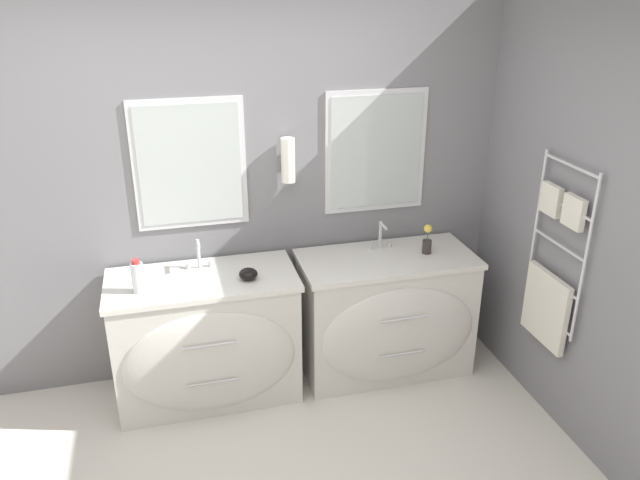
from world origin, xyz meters
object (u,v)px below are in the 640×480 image
(vanity_left, at_px, (207,339))
(toiletry_bottle, at_px, (138,277))
(vanity_right, at_px, (387,314))
(amenity_bowl, at_px, (248,274))
(flower_vase, at_px, (427,241))

(vanity_left, height_order, toiletry_bottle, toiletry_bottle)
(toiletry_bottle, bearing_deg, vanity_right, 2.08)
(vanity_right, distance_m, amenity_bowl, 1.04)
(vanity_left, bearing_deg, toiletry_bottle, -171.16)
(flower_vase, bearing_deg, amenity_bowl, -175.99)
(vanity_left, relative_size, vanity_right, 1.00)
(amenity_bowl, relative_size, flower_vase, 0.56)
(vanity_right, bearing_deg, amenity_bowl, -176.58)
(vanity_right, bearing_deg, vanity_left, 180.00)
(amenity_bowl, bearing_deg, flower_vase, 4.01)
(vanity_left, relative_size, flower_vase, 5.71)
(vanity_left, height_order, vanity_right, same)
(toiletry_bottle, distance_m, amenity_bowl, 0.65)
(amenity_bowl, height_order, flower_vase, flower_vase)
(toiletry_bottle, bearing_deg, vanity_left, 8.84)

